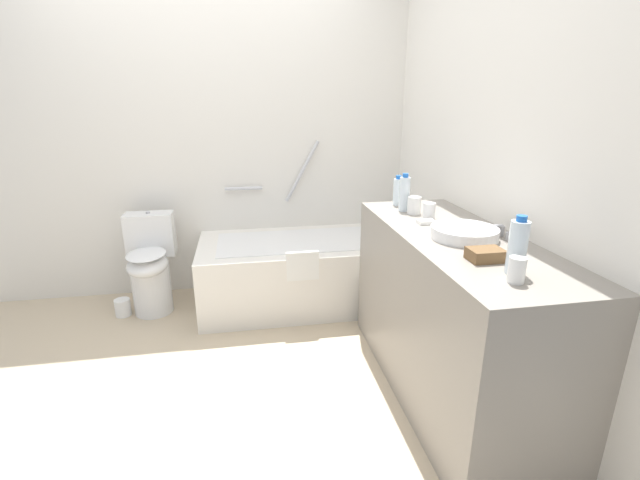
{
  "coord_description": "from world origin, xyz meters",
  "views": [
    {
      "loc": [
        0.25,
        -2.27,
        1.52
      ],
      "look_at": [
        0.7,
        0.21,
        0.7
      ],
      "focal_mm": 24.29,
      "sensor_mm": 36.0,
      "label": 1
    }
  ],
  "objects": [
    {
      "name": "water_bottle_1",
      "position": [
        1.2,
        0.26,
        0.97
      ],
      "size": [
        0.06,
        0.06,
        0.19
      ],
      "color": "silver",
      "rests_on": "vanity_counter"
    },
    {
      "name": "ground_plane",
      "position": [
        0.0,
        0.0,
        0.0
      ],
      "size": [
        4.12,
        4.12,
        0.0
      ],
      "primitive_type": "plane",
      "color": "#C1AD8E"
    },
    {
      "name": "drinking_glass_2",
      "position": [
        1.21,
        -0.97,
        0.93
      ],
      "size": [
        0.06,
        0.06,
        0.1
      ],
      "primitive_type": "cylinder",
      "color": "white",
      "rests_on": "vanity_counter"
    },
    {
      "name": "drinking_glass_1",
      "position": [
        1.26,
        -0.09,
        0.93
      ],
      "size": [
        0.07,
        0.07,
        0.09
      ],
      "primitive_type": "cylinder",
      "color": "white",
      "rests_on": "vanity_counter"
    },
    {
      "name": "toilet_paper_roll",
      "position": [
        -0.67,
        0.8,
        0.06
      ],
      "size": [
        0.11,
        0.11,
        0.13
      ],
      "primitive_type": "cylinder",
      "color": "white",
      "rests_on": "ground_plane"
    },
    {
      "name": "water_bottle_0",
      "position": [
        1.18,
        0.1,
        0.99
      ],
      "size": [
        0.06,
        0.06,
        0.22
      ],
      "color": "silver",
      "rests_on": "vanity_counter"
    },
    {
      "name": "bathtub",
      "position": [
        0.69,
        0.81,
        0.27
      ],
      "size": [
        1.58,
        0.8,
        1.21
      ],
      "color": "white",
      "rests_on": "ground_plane"
    },
    {
      "name": "water_bottle_2",
      "position": [
        1.25,
        -0.89,
        0.99
      ],
      "size": [
        0.07,
        0.07,
        0.23
      ],
      "color": "silver",
      "rests_on": "vanity_counter"
    },
    {
      "name": "sink_faucet",
      "position": [
        1.46,
        -0.46,
        0.91
      ],
      "size": [
        0.1,
        0.15,
        0.06
      ],
      "color": "#ADADB2",
      "rests_on": "vanity_counter"
    },
    {
      "name": "drinking_glass_0",
      "position": [
        1.22,
        0.03,
        0.94
      ],
      "size": [
        0.08,
        0.08,
        0.1
      ],
      "primitive_type": "cylinder",
      "color": "white",
      "rests_on": "vanity_counter"
    },
    {
      "name": "amenity_basket",
      "position": [
        1.22,
        -0.75,
        0.91
      ],
      "size": [
        0.14,
        0.1,
        0.05
      ],
      "primitive_type": "cube",
      "color": "brown",
      "rests_on": "vanity_counter"
    },
    {
      "name": "wall_right_mirror",
      "position": [
        1.61,
        0.0,
        1.26
      ],
      "size": [
        0.1,
        2.81,
        2.52
      ],
      "primitive_type": "cube",
      "color": "silver",
      "rests_on": "ground_plane"
    },
    {
      "name": "vanity_counter",
      "position": [
        1.28,
        -0.4,
        0.44
      ],
      "size": [
        0.56,
        1.52,
        0.89
      ],
      "primitive_type": "cube",
      "color": "gray",
      "rests_on": "ground_plane"
    },
    {
      "name": "soap_dish",
      "position": [
        1.2,
        -0.19,
        0.9
      ],
      "size": [
        0.09,
        0.06,
        0.02
      ],
      "primitive_type": "cube",
      "color": "white",
      "rests_on": "vanity_counter"
    },
    {
      "name": "toilet",
      "position": [
        -0.45,
        0.87,
        0.35
      ],
      "size": [
        0.35,
        0.51,
        0.72
      ],
      "rotation": [
        0.0,
        0.0,
        -1.56
      ],
      "color": "white",
      "rests_on": "ground_plane"
    },
    {
      "name": "wall_back_tiled",
      "position": [
        0.0,
        1.26,
        1.26
      ],
      "size": [
        3.52,
        0.1,
        2.52
      ],
      "primitive_type": "cube",
      "color": "silver",
      "rests_on": "ground_plane"
    },
    {
      "name": "sink_basin",
      "position": [
        1.28,
        -0.46,
        0.91
      ],
      "size": [
        0.31,
        0.31,
        0.05
      ],
      "primitive_type": "cylinder",
      "color": "white",
      "rests_on": "vanity_counter"
    }
  ]
}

